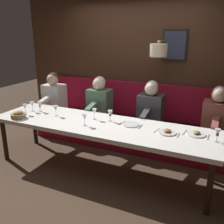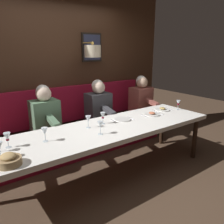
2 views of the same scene
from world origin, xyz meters
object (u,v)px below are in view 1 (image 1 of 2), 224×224
Objects in this scene: diner_nearest at (217,115)px; wine_glass_0 at (40,105)px; wine_glass_7 at (94,112)px; dining_table at (100,127)px; wine_glass_3 at (218,133)px; wine_glass_2 at (25,107)px; wine_glass_5 at (32,104)px; wine_glass_1 at (110,114)px; bread_bowl at (18,115)px; diner_near at (151,106)px; diner_far at (54,95)px; wine_glass_6 at (84,118)px; diner_middle at (99,100)px; wine_glass_4 at (56,109)px.

diner_nearest reaches higher than wine_glass_0.
diner_nearest is 1.81m from wine_glass_7.
dining_table is 19.94× the size of wine_glass_3.
dining_table is at bearing -84.96° from wine_glass_2.
wine_glass_5 is at bearing 112.60° from wine_glass_0.
wine_glass_0 is at bearing -28.63° from wine_glass_2.
wine_glass_1 is 0.75× the size of bread_bowl.
wine_glass_2 is 0.75× the size of bread_bowl.
diner_near is 1.94m from diner_far.
wine_glass_6 is at bearing 148.43° from diner_near.
diner_nearest and diner_far have the same top height.
dining_table is 19.94× the size of wine_glass_5.
wine_glass_5 is (0.02, 2.80, 0.00)m from wine_glass_3.
diner_middle is 1.41m from bread_bowl.
wine_glass_0 is at bearing 75.53° from wine_glass_6.
bread_bowl is at bearing 169.01° from wine_glass_0.
wine_glass_4 is at bearing -141.37° from diner_far.
diner_middle is at bearing 90.00° from diner_nearest.
wine_glass_2 is at bearing 105.65° from wine_glass_4.
wine_glass_0 is 1.24m from wine_glass_1.
diner_near is 4.82× the size of wine_glass_1.
diner_nearest is 1.95m from diner_middle.
diner_near reaches higher than wine_glass_2.
wine_glass_7 is 1.15m from bread_bowl.
wine_glass_1 and wine_glass_4 have the same top height.
wine_glass_2 and wine_glass_6 have the same top height.
diner_middle is 3.60× the size of bread_bowl.
wine_glass_6 is (-1.04, -1.30, 0.04)m from diner_far.
wine_glass_2 reaches higher than dining_table.
wine_glass_1 is 0.40m from wine_glass_6.
wine_glass_6 is (-1.04, -0.31, 0.04)m from diner_middle.
wine_glass_1 is 0.87m from wine_glass_4.
wine_glass_0 is (-0.78, 1.63, 0.04)m from diner_near.
wine_glass_1 is at bearing -84.50° from wine_glass_7.
wine_glass_6 is at bearing -104.47° from wine_glass_0.
diner_middle is at bearing -41.03° from wine_glass_0.
wine_glass_5 is at bearing 89.49° from wine_glass_3.
wine_glass_1 is 1.00× the size of wine_glass_6.
diner_middle is at bearing -19.89° from wine_glass_4.
wine_glass_1 is 1.39m from bread_bowl.
wine_glass_5 is (0.16, 0.00, 0.00)m from wine_glass_2.
wine_glass_6 is at bearing 122.26° from diner_nearest.
diner_nearest is at bearing 3.47° from wine_glass_3.
wine_glass_5 is 0.75× the size of bread_bowl.
bread_bowl is (-0.15, 1.07, -0.07)m from wine_glass_6.
wine_glass_2 is at bearing 92.81° from wine_glass_3.
diner_middle is 1.15m from wine_glass_5.
wine_glass_4 is at bearing 98.63° from wine_glass_1.
diner_near is 1.52m from wine_glass_4.
diner_far is (0.88, 1.46, 0.13)m from dining_table.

